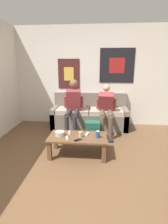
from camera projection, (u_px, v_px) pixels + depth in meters
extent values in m
plane|color=brown|center=(70.00, 182.00, 2.47)|extent=(18.00, 18.00, 0.00)
cube|color=silver|center=(85.00, 77.00, 4.62)|extent=(10.00, 0.05, 2.55)
cube|color=#471E1E|center=(69.00, 74.00, 4.60)|extent=(0.57, 0.01, 0.77)
cube|color=gold|center=(69.00, 74.00, 4.60)|extent=(0.26, 0.01, 0.35)
cube|color=black|center=(117.00, 66.00, 4.44)|extent=(0.87, 0.01, 0.86)
cube|color=maroon|center=(117.00, 66.00, 4.43)|extent=(0.39, 0.01, 0.39)
cube|color=#70665B|center=(90.00, 109.00, 4.74)|extent=(1.91, 0.13, 0.87)
cube|color=#70665B|center=(89.00, 120.00, 4.48)|extent=(1.91, 0.56, 0.41)
cube|color=#70665B|center=(55.00, 117.00, 4.54)|extent=(0.12, 0.56, 0.53)
cube|color=#70665B|center=(125.00, 119.00, 4.38)|extent=(0.12, 0.56, 0.53)
cube|color=#B2A38E|center=(73.00, 111.00, 4.44)|extent=(0.82, 0.52, 0.10)
cube|color=#B2A38E|center=(106.00, 111.00, 4.37)|extent=(0.82, 0.52, 0.10)
cube|color=brown|center=(78.00, 137.00, 3.11)|extent=(1.04, 0.55, 0.03)
cube|color=brown|center=(56.00, 140.00, 3.41)|extent=(0.07, 0.07, 0.34)
cube|color=brown|center=(103.00, 142.00, 3.33)|extent=(0.07, 0.07, 0.34)
cube|color=brown|center=(50.00, 151.00, 2.99)|extent=(0.07, 0.07, 0.34)
cube|color=brown|center=(104.00, 153.00, 2.91)|extent=(0.07, 0.07, 0.34)
cylinder|color=#2D2D33|center=(68.00, 113.00, 4.01)|extent=(0.11, 0.44, 0.11)
cylinder|color=#2D2D33|center=(67.00, 127.00, 3.86)|extent=(0.10, 0.10, 0.49)
cube|color=#232328|center=(66.00, 138.00, 3.86)|extent=(0.11, 0.25, 0.05)
cylinder|color=#2D2D33|center=(76.00, 114.00, 3.99)|extent=(0.11, 0.44, 0.11)
cylinder|color=#2D2D33|center=(75.00, 127.00, 3.85)|extent=(0.10, 0.10, 0.49)
cube|color=#232328|center=(74.00, 138.00, 3.84)|extent=(0.11, 0.25, 0.05)
cube|color=maroon|center=(74.00, 100.00, 4.19)|extent=(0.36, 0.34, 0.54)
sphere|color=brown|center=(74.00, 84.00, 4.16)|extent=(0.21, 0.21, 0.21)
cylinder|color=maroon|center=(66.00, 102.00, 4.22)|extent=(0.08, 0.11, 0.28)
cylinder|color=maroon|center=(82.00, 102.00, 4.19)|extent=(0.08, 0.11, 0.28)
cylinder|color=brown|center=(102.00, 114.00, 3.95)|extent=(0.11, 0.43, 0.11)
cylinder|color=brown|center=(102.00, 128.00, 3.81)|extent=(0.10, 0.10, 0.49)
cube|color=#232328|center=(102.00, 139.00, 3.80)|extent=(0.11, 0.25, 0.05)
cylinder|color=brown|center=(110.00, 114.00, 3.93)|extent=(0.11, 0.43, 0.11)
cylinder|color=brown|center=(110.00, 128.00, 3.79)|extent=(0.10, 0.10, 0.49)
cube|color=#232328|center=(110.00, 139.00, 3.79)|extent=(0.11, 0.25, 0.05)
cube|color=maroon|center=(106.00, 102.00, 4.17)|extent=(0.38, 0.40, 0.50)
sphere|color=tan|center=(107.00, 88.00, 4.19)|extent=(0.17, 0.17, 0.17)
cylinder|color=maroon|center=(98.00, 104.00, 4.20)|extent=(0.08, 0.12, 0.26)
cylinder|color=maroon|center=(114.00, 104.00, 4.17)|extent=(0.08, 0.12, 0.26)
cube|color=#1E5642|center=(93.00, 131.00, 3.80)|extent=(0.32, 0.25, 0.41)
cube|color=#1E5642|center=(93.00, 137.00, 3.72)|extent=(0.22, 0.09, 0.19)
cylinder|color=#B7B2A8|center=(60.00, 134.00, 3.13)|extent=(0.16, 0.16, 0.07)
torus|color=#B7B2A8|center=(60.00, 132.00, 3.12)|extent=(0.17, 0.17, 0.02)
cylinder|color=tan|center=(81.00, 134.00, 3.06)|extent=(0.07, 0.07, 0.10)
cylinder|color=black|center=(81.00, 132.00, 3.04)|extent=(0.00, 0.00, 0.01)
cylinder|color=#28479E|center=(98.00, 134.00, 3.03)|extent=(0.07, 0.07, 0.12)
cylinder|color=silver|center=(98.00, 131.00, 3.01)|extent=(0.06, 0.06, 0.00)
cube|color=white|center=(69.00, 133.00, 3.23)|extent=(0.06, 0.15, 0.02)
cylinder|color=#333842|center=(69.00, 131.00, 3.26)|extent=(0.01, 0.01, 0.00)
cube|color=white|center=(87.00, 134.00, 3.17)|extent=(0.06, 0.15, 0.02)
cylinder|color=#333842|center=(88.00, 133.00, 3.20)|extent=(0.01, 0.01, 0.00)
cube|color=white|center=(67.00, 138.00, 3.00)|extent=(0.07, 0.15, 0.02)
cylinder|color=#333842|center=(67.00, 136.00, 3.03)|extent=(0.01, 0.01, 0.00)
cube|color=black|center=(78.00, 140.00, 2.94)|extent=(0.15, 0.14, 0.01)
cube|color=black|center=(78.00, 140.00, 2.94)|extent=(0.13, 0.13, 0.00)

